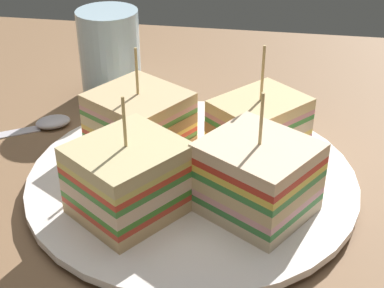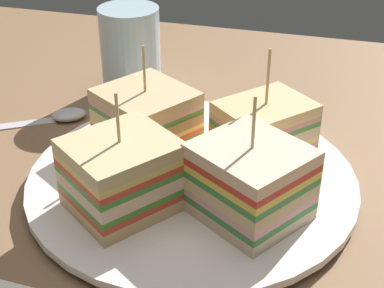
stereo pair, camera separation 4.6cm
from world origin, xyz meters
TOP-DOWN VIEW (x-y plane):
  - ground_plane at (0.00, 0.00)cm, footprint 110.47×78.91cm
  - plate at (0.00, 0.00)cm, footprint 27.52×27.52cm
  - sandwich_wedge_0 at (-5.37, 4.03)cm, footprint 10.22×10.07cm
  - sandwich_wedge_1 at (-3.86, -5.49)cm, footprint 9.94×10.13cm
  - sandwich_wedge_2 at (5.49, -3.86)cm, footprint 10.11×9.90cm
  - sandwich_wedge_3 at (5.15, 4.30)cm, footprint 9.29×9.47cm
  - spoon at (-17.10, 7.13)cm, footprint 13.02×8.95cm
  - drinking_glass at (-11.61, 16.27)cm, footprint 6.54×6.54cm

SIDE VIEW (x-z plane):
  - ground_plane at x=0.00cm, z-range -1.80..0.00cm
  - spoon at x=-17.10cm, z-range -0.10..0.90cm
  - plate at x=0.00cm, z-range 0.13..1.34cm
  - sandwich_wedge_0 at x=-5.37cm, z-range -0.90..8.46cm
  - sandwich_wedge_3 at x=5.15cm, z-range -1.21..8.91cm
  - sandwich_wedge_1 at x=-3.86cm, z-range -0.76..8.90cm
  - drinking_glass at x=-11.61cm, z-range -0.68..8.87cm
  - sandwich_wedge_2 at x=5.49cm, z-range -0.82..9.06cm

